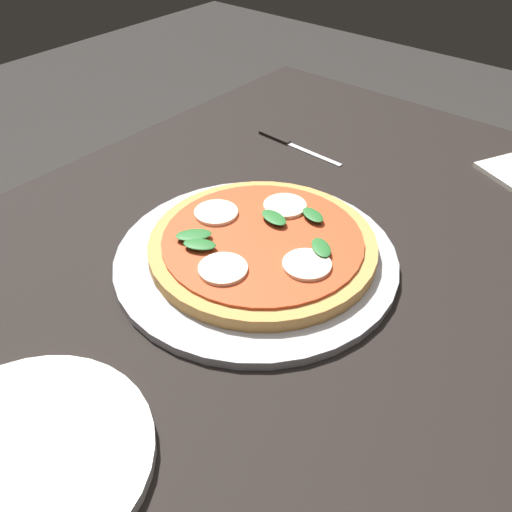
# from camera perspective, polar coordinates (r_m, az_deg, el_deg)

# --- Properties ---
(dining_table) EXTENTS (1.14, 0.88, 0.73)m
(dining_table) POSITION_cam_1_polar(r_m,az_deg,el_deg) (0.83, 3.00, -6.18)
(dining_table) COLOR black
(dining_table) RESTS_ON ground_plane
(serving_tray) EXTENTS (0.37, 0.37, 0.01)m
(serving_tray) POSITION_cam_1_polar(r_m,az_deg,el_deg) (0.74, 0.00, -0.24)
(serving_tray) COLOR #B2B2B7
(serving_tray) RESTS_ON dining_table
(pizza) EXTENTS (0.30, 0.30, 0.03)m
(pizza) POSITION_cam_1_polar(r_m,az_deg,el_deg) (0.74, 0.64, 1.18)
(pizza) COLOR tan
(pizza) RESTS_ON serving_tray
(plate_white) EXTENTS (0.24, 0.24, 0.01)m
(plate_white) POSITION_cam_1_polar(r_m,az_deg,el_deg) (0.58, -22.42, -18.60)
(plate_white) COLOR white
(plate_white) RESTS_ON dining_table
(knife) EXTENTS (0.02, 0.18, 0.01)m
(knife) POSITION_cam_1_polar(r_m,az_deg,el_deg) (1.03, 3.31, 11.33)
(knife) COLOR black
(knife) RESTS_ON dining_table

